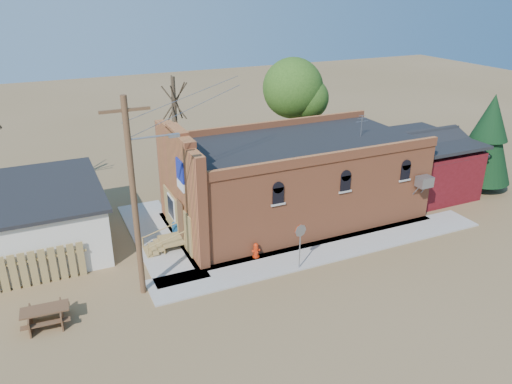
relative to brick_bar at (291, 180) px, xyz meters
name	(u,v)px	position (x,y,z in m)	size (l,w,h in m)	color
ground	(313,265)	(-1.64, -5.49, -2.34)	(120.00, 120.00, 0.00)	brown
sidewalk_south	(329,250)	(-0.14, -4.59, -2.30)	(19.00, 2.20, 0.08)	#9E9991
sidewalk_west	(158,238)	(-7.94, 0.51, -2.30)	(2.60, 10.00, 0.08)	#9E9991
brick_bar	(291,180)	(0.00, 0.00, 0.00)	(16.40, 7.97, 6.30)	#BE613A
red_shed	(422,158)	(9.86, 0.01, -0.07)	(5.40, 6.40, 4.30)	#510D11
wood_fence	(29,270)	(-14.44, -1.69, -1.44)	(5.20, 0.10, 1.80)	olive
utility_pole	(135,195)	(-9.79, -4.29, 2.43)	(3.12, 0.26, 9.00)	#513320
tree_bare_near	(174,100)	(-4.64, 7.51, 3.62)	(2.80, 2.80, 7.65)	#3F3424
tree_leafy	(293,88)	(4.36, 8.01, 3.59)	(4.40, 4.40, 8.15)	#3F3424
evergreen_tree	(488,136)	(13.86, -1.49, 1.37)	(3.60, 3.60, 6.50)	#3F3424
fire_hydrant	(256,250)	(-3.94, -3.70, -1.87)	(0.47, 0.46, 0.80)	#BB260A
stop_sign	(300,235)	(-2.42, -5.49, -0.45)	(0.64, 0.16, 2.35)	gray
trash_barrel	(177,230)	(-6.94, 0.13, -1.85)	(0.53, 0.53, 0.81)	navy
picnic_table	(45,314)	(-13.98, -4.99, -1.83)	(1.96, 1.54, 0.78)	brown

